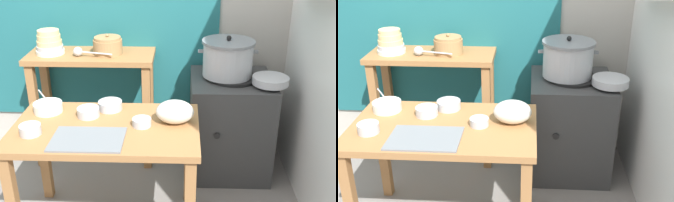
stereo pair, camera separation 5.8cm
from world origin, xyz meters
TOP-DOWN VIEW (x-y plane):
  - prep_table at (0.07, -0.00)m, footprint 1.10×0.66m
  - back_shelf_table at (-0.18, 0.83)m, footprint 0.96×0.40m
  - stove_block at (0.88, 0.70)m, footprint 0.60×0.61m
  - steamer_pot at (0.84, 0.72)m, footprint 0.43×0.38m
  - clay_pot at (-0.05, 0.83)m, footprint 0.22×0.22m
  - bowl_stack_enamel at (-0.49, 0.82)m, footprint 0.21×0.21m
  - ladle at (-0.25, 0.76)m, footprint 0.30×0.11m
  - serving_tray at (0.00, -0.17)m, footprint 0.40×0.28m
  - plastic_bag at (0.47, 0.06)m, footprint 0.23×0.17m
  - wide_pan at (1.13, 0.56)m, footprint 0.25×0.25m
  - prep_bowl_0 at (-0.34, -0.12)m, footprint 0.12×0.12m
  - prep_bowl_1 at (-0.06, 0.13)m, footprint 0.14×0.14m
  - prep_bowl_2 at (-0.33, 0.18)m, footprint 0.18×0.18m
  - prep_bowl_3 at (0.28, 0.01)m, footprint 0.11×0.11m
  - prep_bowl_4 at (0.06, 0.23)m, footprint 0.15×0.15m

SIDE VIEW (x-z plane):
  - stove_block at x=0.88m, z-range -0.01..0.77m
  - prep_table at x=0.07m, z-range 0.25..0.97m
  - back_shelf_table at x=-0.18m, z-range 0.23..1.13m
  - serving_tray at x=0.00m, z-range 0.72..0.73m
  - prep_bowl_3 at x=0.28m, z-range 0.72..0.77m
  - prep_bowl_4 at x=0.06m, z-range 0.72..0.78m
  - prep_bowl_1 at x=-0.06m, z-range 0.72..0.78m
  - prep_bowl_0 at x=-0.34m, z-range 0.72..0.78m
  - prep_bowl_2 at x=-0.33m, z-range 0.67..0.84m
  - plastic_bag at x=0.47m, z-range 0.72..0.86m
  - wide_pan at x=1.13m, z-range 0.78..0.83m
  - steamer_pot at x=0.84m, z-range 0.76..1.06m
  - ladle at x=-0.25m, z-range 0.90..0.97m
  - clay_pot at x=-0.05m, z-range 0.89..1.04m
  - bowl_stack_enamel at x=-0.49m, z-range 0.89..1.07m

